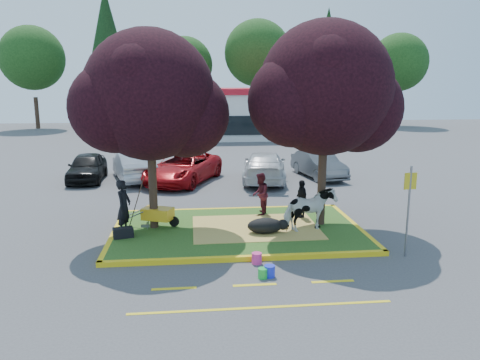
{
  "coord_description": "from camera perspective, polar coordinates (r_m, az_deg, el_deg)",
  "views": [
    {
      "loc": [
        -1.51,
        -14.97,
        4.97
      ],
      "look_at": [
        0.13,
        0.5,
        1.7
      ],
      "focal_mm": 35.0,
      "sensor_mm": 36.0,
      "label": 1
    }
  ],
  "objects": [
    {
      "name": "car_black",
      "position": [
        25.16,
        -18.14,
        1.52
      ],
      "size": [
        1.81,
        4.19,
        1.41
      ],
      "primitive_type": "imported",
      "rotation": [
        0.0,
        0.0,
        0.04
      ],
      "color": "black",
      "rests_on": "ground"
    },
    {
      "name": "gear_bag_dark",
      "position": [
        15.29,
        -14.06,
        -6.24
      ],
      "size": [
        0.68,
        0.49,
        0.31
      ],
      "primitive_type": "cube",
      "rotation": [
        0.0,
        0.0,
        0.27
      ],
      "color": "black",
      "rests_on": "median_island"
    },
    {
      "name": "handler",
      "position": [
        15.51,
        -13.98,
        -3.2
      ],
      "size": [
        0.59,
        0.73,
        1.76
      ],
      "primitive_type": "imported",
      "rotation": [
        0.0,
        0.0,
        1.28
      ],
      "color": "black",
      "rests_on": "median_island"
    },
    {
      "name": "car_white",
      "position": [
        23.75,
        3.01,
        1.63
      ],
      "size": [
        2.95,
        5.45,
        1.5
      ],
      "primitive_type": "imported",
      "rotation": [
        0.0,
        0.0,
        2.97
      ],
      "color": "silver",
      "rests_on": "ground"
    },
    {
      "name": "bucket_pink",
      "position": [
        13.21,
        2.05,
        -9.51
      ],
      "size": [
        0.3,
        0.3,
        0.31
      ],
      "primitive_type": "cylinder",
      "rotation": [
        0.0,
        0.0,
        -0.05
      ],
      "color": "#EB3486",
      "rests_on": "ground"
    },
    {
      "name": "curb_far",
      "position": [
        18.29,
        -1.09,
        -3.65
      ],
      "size": [
        8.3,
        0.16,
        0.15
      ],
      "primitive_type": "cube",
      "color": "yellow",
      "rests_on": "ground"
    },
    {
      "name": "straw_bedding",
      "position": [
        15.87,
        1.9,
        -5.79
      ],
      "size": [
        4.2,
        3.0,
        0.01
      ],
      "primitive_type": "cube",
      "color": "#D1B956",
      "rests_on": "median_island"
    },
    {
      "name": "cow",
      "position": [
        15.47,
        8.46,
        -3.62
      ],
      "size": [
        1.86,
        1.25,
        1.44
      ],
      "primitive_type": "imported",
      "rotation": [
        0.0,
        0.0,
        1.87
      ],
      "color": "silver",
      "rests_on": "median_island"
    },
    {
      "name": "bucket_blue",
      "position": [
        12.39,
        3.63,
        -11.03
      ],
      "size": [
        0.37,
        0.37,
        0.3
      ],
      "primitive_type": "cylinder",
      "rotation": [
        0.0,
        0.0,
        -0.37
      ],
      "color": "#1C2BE1",
      "rests_on": "ground"
    },
    {
      "name": "bucket_green",
      "position": [
        12.3,
        2.78,
        -11.29
      ],
      "size": [
        0.25,
        0.25,
        0.27
      ],
      "primitive_type": "cylinder",
      "rotation": [
        0.0,
        0.0,
        0.01
      ],
      "color": "green",
      "rests_on": "ground"
    },
    {
      "name": "fire_lane_stripe_a",
      "position": [
        11.87,
        -8.05,
        -12.97
      ],
      "size": [
        1.1,
        0.12,
        0.01
      ],
      "primitive_type": "cube",
      "color": "yellow",
      "rests_on": "ground"
    },
    {
      "name": "fire_lane_long",
      "position": [
        10.89,
        2.7,
        -15.27
      ],
      "size": [
        6.0,
        0.1,
        0.01
      ],
      "primitive_type": "cube",
      "color": "yellow",
      "rests_on": "ground"
    },
    {
      "name": "wheelbarrow",
      "position": [
        16.03,
        -9.95,
        -4.09
      ],
      "size": [
        1.75,
        0.91,
        0.67
      ],
      "rotation": [
        0.0,
        0.0,
        -0.39
      ],
      "color": "black",
      "rests_on": "median_island"
    },
    {
      "name": "ground",
      "position": [
        15.85,
        -0.27,
        -6.39
      ],
      "size": [
        90.0,
        90.0,
        0.0
      ],
      "primitive_type": "plane",
      "color": "#424244",
      "rests_on": "ground"
    },
    {
      "name": "curb_left",
      "position": [
        15.96,
        -15.1,
        -6.4
      ],
      "size": [
        0.16,
        5.3,
        0.15
      ],
      "primitive_type": "cube",
      "color": "yellow",
      "rests_on": "ground"
    },
    {
      "name": "car_red",
      "position": [
        23.62,
        -6.96,
        1.51
      ],
      "size": [
        4.45,
        5.97,
        1.51
      ],
      "primitive_type": "imported",
      "rotation": [
        0.0,
        0.0,
        -0.41
      ],
      "color": "#A90E12",
      "rests_on": "ground"
    },
    {
      "name": "car_silver",
      "position": [
        24.56,
        -12.87,
        1.72
      ],
      "size": [
        2.8,
        4.91,
        1.53
      ],
      "primitive_type": "imported",
      "rotation": [
        0.0,
        0.0,
        3.41
      ],
      "color": "#ACAEB5",
      "rests_on": "ground"
    },
    {
      "name": "curb_right",
      "position": [
        16.72,
        13.85,
        -5.5
      ],
      "size": [
        0.16,
        5.3,
        0.15
      ],
      "primitive_type": "cube",
      "color": "yellow",
      "rests_on": "ground"
    },
    {
      "name": "fire_lane_stripe_c",
      "position": [
        12.37,
        11.24,
        -12.03
      ],
      "size": [
        1.1,
        0.12,
        0.01
      ],
      "primitive_type": "cube",
      "color": "yellow",
      "rests_on": "ground"
    },
    {
      "name": "fire_lane_stripe_b",
      "position": [
        11.96,
        1.81,
        -12.66
      ],
      "size": [
        1.1,
        0.12,
        0.01
      ],
      "primitive_type": "cube",
      "color": "yellow",
      "rests_on": "ground"
    },
    {
      "name": "median_island",
      "position": [
        15.83,
        -0.27,
        -6.14
      ],
      "size": [
        8.0,
        5.0,
        0.15
      ],
      "primitive_type": "cube",
      "color": "#244C17",
      "rests_on": "ground"
    },
    {
      "name": "calf",
      "position": [
        15.24,
        3.1,
        -5.58
      ],
      "size": [
        1.24,
        0.8,
        0.5
      ],
      "primitive_type": "ellipsoid",
      "rotation": [
        0.0,
        0.0,
        -0.13
      ],
      "color": "black",
      "rests_on": "median_island"
    },
    {
      "name": "visitor_a",
      "position": [
        17.19,
        2.47,
        -1.72
      ],
      "size": [
        0.8,
        0.91,
        1.56
      ],
      "primitive_type": "imported",
      "rotation": [
        0.0,
        0.0,
        -1.89
      ],
      "color": "#4B1520",
      "rests_on": "median_island"
    },
    {
      "name": "gear_bag_green",
      "position": [
        15.39,
        -14.0,
        -6.31
      ],
      "size": [
        0.43,
        0.31,
        0.21
      ],
      "primitive_type": "cube",
      "rotation": [
        0.0,
        0.0,
        0.15
      ],
      "color": "black",
      "rests_on": "median_island"
    },
    {
      "name": "tree_purple_right",
      "position": [
        15.8,
        10.42,
        10.21
      ],
      "size": [
        5.3,
        4.4,
        6.82
      ],
      "color": "black",
      "rests_on": "median_island"
    },
    {
      "name": "treeline",
      "position": [
        52.73,
        -3.17,
        14.86
      ],
      "size": [
        46.58,
        7.8,
        14.63
      ],
      "color": "black",
      "rests_on": "ground"
    },
    {
      "name": "car_grey",
      "position": [
        25.06,
        9.56,
        1.89
      ],
      "size": [
        2.22,
        4.41,
        1.39
      ],
      "primitive_type": "imported",
      "rotation": [
        0.0,
        0.0,
        0.19
      ],
      "color": "#4F5256",
      "rests_on": "ground"
    },
    {
      "name": "visitor_b",
      "position": [
        17.01,
        7.51,
        -2.28
      ],
      "size": [
        0.45,
        0.85,
        1.38
      ],
      "primitive_type": "imported",
      "rotation": [
        0.0,
        0.0,
        -1.43
      ],
      "color": "black",
      "rests_on": "median_island"
    },
    {
      "name": "curb_near",
      "position": [
        13.41,
        0.86,
        -9.53
      ],
      "size": [
        8.3,
        0.16,
        0.15
      ],
      "primitive_type": "cube",
      "color": "yellow",
      "rests_on": "ground"
    },
    {
      "name": "retail_building",
      "position": [
        43.19,
        -1.39,
        8.27
      ],
      "size": [
        20.4,
        8.4,
        4.4
      ],
      "color": "silver",
      "rests_on": "ground"
    },
    {
      "name": "sign_post",
      "position": [
        14.11,
        19.9,
        -2.43
      ],
      "size": [
        0.37,
        0.06,
        2.66
      ],
      "rotation": [
        0.0,
        0.0,
        0.08
      ],
      "color": "slate",
      "rests_on": "ground"
    },
    {
      "name": "tree_purple_left",
      "position": [
        15.42,
        -10.91,
        9.4
      ],
      "size": [
        5.06,
        4.2,
        6.51
      ],
      "color": "black",
      "rests_on": "median_island"
    }
  ]
}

